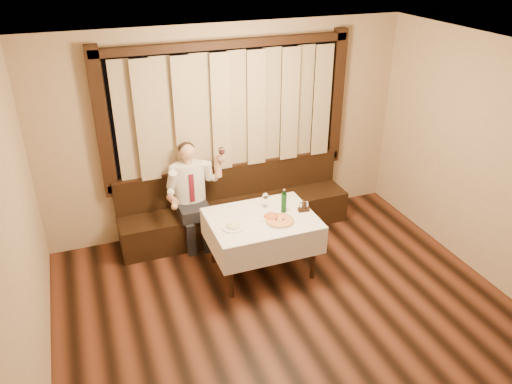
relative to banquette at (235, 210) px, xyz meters
name	(u,v)px	position (x,y,z in m)	size (l,w,h in m)	color
room	(289,188)	(0.00, -1.75, 1.19)	(5.01, 6.01, 2.81)	black
banquette	(235,210)	(0.00, 0.00, 0.00)	(3.20, 0.61, 0.94)	black
dining_table	(262,225)	(0.00, -1.02, 0.34)	(1.27, 0.97, 0.76)	black
pizza	(280,221)	(0.16, -1.19, 0.46)	(0.36, 0.36, 0.04)	white
pasta_red	(271,215)	(0.10, -1.07, 0.48)	(0.28, 0.28, 0.10)	white
pasta_cream	(233,225)	(-0.40, -1.12, 0.48)	(0.26, 0.26, 0.09)	white
green_bottle	(284,202)	(0.30, -0.98, 0.57)	(0.07, 0.07, 0.30)	#0F4A1A
table_wine_glass	(265,197)	(0.13, -0.80, 0.59)	(0.07, 0.07, 0.20)	white
cruet_caddy	(304,207)	(0.53, -1.06, 0.50)	(0.14, 0.08, 0.14)	black
seated_man	(191,188)	(-0.62, -0.09, 0.51)	(0.78, 0.58, 1.41)	black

